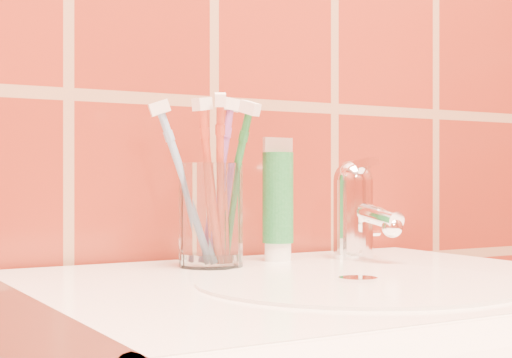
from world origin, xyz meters
TOP-DOWN VIEW (x-y plane):
  - glass_tumbler at (-0.05, 1.10)m, footprint 0.09×0.09m
  - toothpaste_tube at (0.04, 1.12)m, footprint 0.04×0.04m
  - faucet at (0.14, 1.09)m, footprint 0.05×0.11m
  - toothbrush_0 at (-0.08, 1.10)m, footprint 0.12×0.10m
  - toothbrush_1 at (-0.04, 1.11)m, footprint 0.07×0.06m
  - toothbrush_2 at (-0.05, 1.08)m, footprint 0.08×0.10m
  - toothbrush_3 at (-0.04, 1.08)m, footprint 0.08×0.12m
  - toothbrush_4 at (-0.06, 1.09)m, footprint 0.08×0.07m

SIDE VIEW (x-z plane):
  - glass_tumbler at x=-0.05m, z-range 0.85..0.96m
  - faucet at x=0.14m, z-range 0.85..0.97m
  - toothpaste_tube at x=0.04m, z-range 0.85..0.99m
  - toothbrush_3 at x=-0.04m, z-range 0.84..1.04m
  - toothbrush_0 at x=-0.08m, z-range 0.84..1.03m
  - toothbrush_4 at x=-0.06m, z-range 0.84..1.04m
  - toothbrush_1 at x=-0.04m, z-range 0.84..1.04m
  - toothbrush_2 at x=-0.05m, z-range 0.84..1.04m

